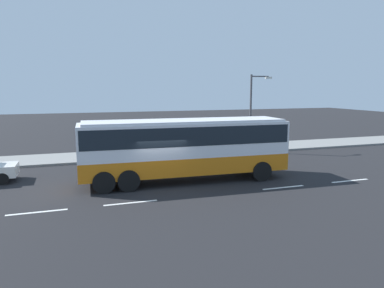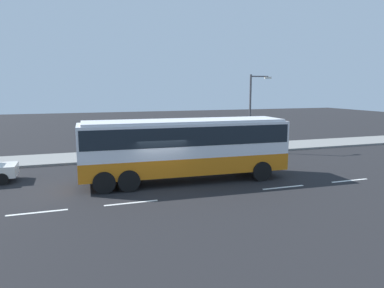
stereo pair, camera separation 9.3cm
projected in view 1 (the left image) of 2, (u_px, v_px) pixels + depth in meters
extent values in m
plane|color=black|center=(160.00, 186.00, 18.88)|extent=(120.00, 120.00, 0.00)
cube|color=gray|center=(132.00, 155.00, 27.30)|extent=(80.00, 4.00, 0.15)
cube|color=white|center=(37.00, 212.00, 14.86)|extent=(2.40, 0.16, 0.01)
cube|color=white|center=(131.00, 203.00, 16.08)|extent=(2.40, 0.16, 0.01)
cube|color=white|center=(283.00, 187.00, 18.56)|extent=(2.40, 0.16, 0.01)
cube|color=white|center=(350.00, 181.00, 19.91)|extent=(2.40, 0.16, 0.01)
cube|color=orange|center=(185.00, 163.00, 19.75)|extent=(11.37, 3.00, 0.93)
cube|color=silver|center=(185.00, 138.00, 19.54)|extent=(11.37, 3.00, 1.79)
cube|color=black|center=(185.00, 134.00, 19.50)|extent=(11.14, 3.02, 0.99)
cube|color=black|center=(277.00, 133.00, 21.07)|extent=(0.21, 2.35, 1.43)
cube|color=silver|center=(185.00, 121.00, 19.39)|extent=(10.91, 2.83, 0.12)
cylinder|color=black|center=(243.00, 163.00, 22.10)|extent=(1.11, 0.34, 1.10)
cylinder|color=black|center=(262.00, 171.00, 19.77)|extent=(1.11, 0.34, 1.10)
cylinder|color=black|center=(124.00, 170.00, 20.09)|extent=(1.11, 0.34, 1.10)
cylinder|color=black|center=(129.00, 181.00, 17.76)|extent=(1.11, 0.34, 1.10)
cylinder|color=black|center=(102.00, 171.00, 19.75)|extent=(1.11, 0.34, 1.10)
cylinder|color=black|center=(104.00, 183.00, 17.43)|extent=(1.11, 0.34, 1.10)
cylinder|color=black|center=(7.00, 172.00, 20.55)|extent=(0.64, 0.20, 0.64)
cylinder|color=black|center=(2.00, 179.00, 19.03)|extent=(0.64, 0.20, 0.64)
cylinder|color=black|center=(225.00, 143.00, 29.48)|extent=(0.14, 0.14, 0.89)
cylinder|color=black|center=(224.00, 143.00, 29.63)|extent=(0.14, 0.14, 0.89)
cylinder|color=#2672B2|center=(225.00, 134.00, 29.43)|extent=(0.32, 0.32, 0.66)
sphere|color=tan|center=(225.00, 128.00, 29.36)|extent=(0.24, 0.24, 0.24)
cylinder|color=#38334C|center=(182.00, 146.00, 28.06)|extent=(0.14, 0.14, 0.84)
cylinder|color=#38334C|center=(183.00, 147.00, 27.93)|extent=(0.14, 0.14, 0.84)
cylinder|color=beige|center=(182.00, 137.00, 27.88)|extent=(0.32, 0.32, 0.63)
sphere|color=#9E7051|center=(182.00, 132.00, 27.82)|extent=(0.23, 0.23, 0.23)
cylinder|color=#47474C|center=(251.00, 113.00, 28.33)|extent=(0.16, 0.16, 6.00)
cylinder|color=#47474C|center=(260.00, 76.00, 28.12)|extent=(1.52, 0.10, 0.10)
cube|color=silver|center=(269.00, 78.00, 28.38)|extent=(0.50, 0.24, 0.16)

